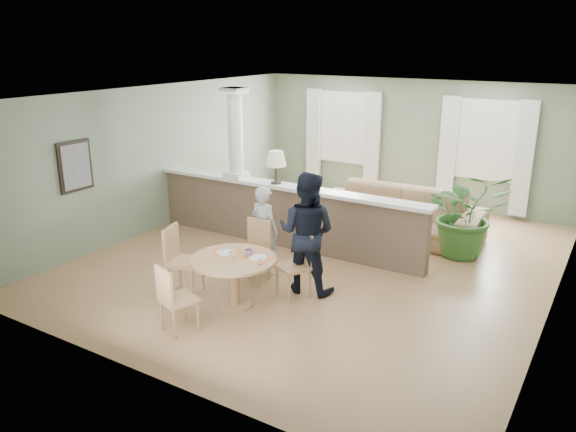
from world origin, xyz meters
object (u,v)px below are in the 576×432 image
Objects in this scene: sofa at (397,214)px; chair_far_boy at (256,247)px; houseplant at (467,214)px; chair_near at (173,297)px; chair_side at (180,257)px; child_person at (264,230)px; man_person at (307,233)px; chair_far_man at (298,262)px; dining_table at (234,268)px.

sofa is 3.14m from chair_far_boy.
houseplant is 3.59m from chair_far_boy.
chair_side is (-0.72, 0.92, 0.06)m from chair_near.
houseplant is 4.73m from chair_side.
child_person is 0.91m from man_person.
chair_far_man is 0.92× the size of chair_side.
man_person reaches higher than chair_side.
man_person is (-0.27, -2.87, 0.44)m from sofa.
child_person is at bearing 179.90° from chair_far_man.
sofa and chair_near have the same top height.
chair_side is at bearing -175.64° from dining_table.
sofa is 4.93m from chair_near.
dining_table is 0.92m from chair_far_boy.
chair_near is 1.17m from chair_side.
dining_table is 0.66× the size of man_person.
chair_near is 0.64× the size of child_person.
man_person is (0.86, -0.21, 0.18)m from child_person.
chair_far_man is 1.03× the size of chair_near.
man_person is at bearing 58.86° from dining_table.
chair_far_man is at bearing 77.17° from man_person.
houseplant reaches higher than dining_table.
chair_side is 1.39m from child_person.
houseplant is 1.59× the size of chair_far_boy.
sofa is 3.06× the size of chair_side.
houseplant is (1.31, -0.30, 0.29)m from sofa.
chair_side is 0.71× the size of child_person.
chair_far_boy is at bearing -112.47° from sofa.
sofa is at bearing 77.56° from dining_table.
sofa is 2.92m from man_person.
chair_far_man is at bearing -119.88° from houseplant.
chair_far_boy is 0.53× the size of man_person.
chair_near is (0.08, -1.88, -0.02)m from chair_far_boy.
man_person is at bearing 1.31° from chair_far_boy.
child_person reaches higher than dining_table.
houseplant is at bearing -125.03° from child_person.
sofa is 3.10m from chair_far_man.
man_person is at bearing -121.57° from houseplant.
child_person is (-0.29, 1.16, 0.14)m from dining_table.
chair_far_man is 0.66× the size of child_person.
chair_near is (-0.74, -1.73, -0.02)m from chair_far_man.
dining_table is 1.20m from child_person.
chair_far_boy is at bearing -2.77° from man_person.
chair_far_boy is 1.15m from chair_side.
chair_far_boy is 0.83m from chair_far_man.
chair_far_boy reaches higher than chair_far_man.
houseplant is 3.02m from man_person.
dining_table is at bearing 51.38° from man_person.
houseplant is at bearing 44.10° from chair_far_boy.
child_person is at bearing -135.96° from houseplant.
chair_far_boy reaches higher than sofa.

